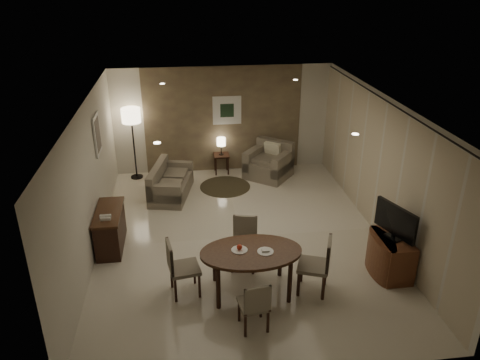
{
  "coord_description": "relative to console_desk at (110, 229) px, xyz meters",
  "views": [
    {
      "loc": [
        -1.06,
        -7.88,
        4.84
      ],
      "look_at": [
        0.0,
        0.2,
        1.15
      ],
      "focal_mm": 35.0,
      "sensor_mm": 36.0,
      "label": 1
    }
  ],
  "objects": [
    {
      "name": "telephone",
      "position": [
        0.0,
        -0.3,
        0.43
      ],
      "size": [
        0.2,
        0.14,
        0.09
      ],
      "primitive_type": null,
      "color": "white",
      "rests_on": "console_desk"
    },
    {
      "name": "chair_near",
      "position": [
        2.33,
        -2.53,
        0.05
      ],
      "size": [
        0.46,
        0.46,
        0.85
      ],
      "primitive_type": null,
      "rotation": [
        0.0,
        0.0,
        3.28
      ],
      "color": "gray",
      "rests_on": "floor"
    },
    {
      "name": "downlight_nl",
      "position": [
        1.09,
        -1.8,
        2.31
      ],
      "size": [
        0.1,
        0.1,
        0.01
      ],
      "primitive_type": "cylinder",
      "color": "white",
      "rests_on": "ceiling"
    },
    {
      "name": "napkin",
      "position": [
        2.64,
        -1.74,
        0.42
      ],
      "size": [
        0.12,
        0.08,
        0.03
      ],
      "primitive_type": "cube",
      "color": "white",
      "rests_on": "plate_b"
    },
    {
      "name": "table_lamp",
      "position": [
        2.41,
        3.25,
        0.38
      ],
      "size": [
        0.22,
        0.22,
        0.5
      ],
      "primitive_type": null,
      "color": "#FFEAC1",
      "rests_on": "side_table"
    },
    {
      "name": "armchair",
      "position": [
        3.55,
        2.82,
        0.07
      ],
      "size": [
        1.37,
        1.36,
        0.89
      ],
      "primitive_type": null,
      "rotation": [
        0.0,
        0.0,
        -0.67
      ],
      "color": "gray",
      "rests_on": "floor"
    },
    {
      "name": "art_back_frame",
      "position": [
        2.59,
        3.46,
        1.23
      ],
      "size": [
        0.72,
        0.03,
        0.72
      ],
      "primitive_type": "cube",
      "color": "silver",
      "rests_on": "wall_back"
    },
    {
      "name": "downlight_fl",
      "position": [
        1.09,
        1.8,
        2.31
      ],
      "size": [
        0.1,
        0.1,
        0.01
      ],
      "primitive_type": "cylinder",
      "color": "white",
      "rests_on": "ceiling"
    },
    {
      "name": "chair_right",
      "position": [
        3.41,
        -1.8,
        0.12
      ],
      "size": [
        0.62,
        0.62,
        0.99
      ],
      "primitive_type": null,
      "rotation": [
        0.0,
        0.0,
        -1.94
      ],
      "color": "gray",
      "rests_on": "floor"
    },
    {
      "name": "downlight_fr",
      "position": [
        3.89,
        1.8,
        2.31
      ],
      "size": [
        0.1,
        0.1,
        0.01
      ],
      "primitive_type": "cylinder",
      "color": "white",
      "rests_on": "ceiling"
    },
    {
      "name": "round_rug",
      "position": [
        2.41,
        2.37,
        -0.37
      ],
      "size": [
        1.22,
        1.22,
        0.01
      ],
      "primitive_type": "cylinder",
      "color": "#423624",
      "rests_on": "floor"
    },
    {
      "name": "chair_far",
      "position": [
        2.4,
        -1.01,
        0.08
      ],
      "size": [
        0.54,
        0.54,
        0.92
      ],
      "primitive_type": null,
      "rotation": [
        0.0,
        0.0,
        -0.25
      ],
      "color": "gray",
      "rests_on": "floor"
    },
    {
      "name": "room_shell",
      "position": [
        2.49,
        0.4,
        0.98
      ],
      "size": [
        5.5,
        7.0,
        2.7
      ],
      "color": "beige",
      "rests_on": "ground"
    },
    {
      "name": "downlight_nr",
      "position": [
        3.89,
        -1.8,
        2.31
      ],
      "size": [
        0.1,
        0.1,
        0.01
      ],
      "primitive_type": "cylinder",
      "color": "white",
      "rests_on": "ceiling"
    },
    {
      "name": "dining_table",
      "position": [
        2.42,
        -1.69,
        0.01
      ],
      "size": [
        1.63,
        1.02,
        0.76
      ],
      "primitive_type": null,
      "color": "#4A2E18",
      "rests_on": "floor"
    },
    {
      "name": "taupe_accent",
      "position": [
        2.49,
        3.48,
        0.98
      ],
      "size": [
        3.96,
        0.03,
        2.7
      ],
      "primitive_type": "cube",
      "color": "#7F6F4F",
      "rests_on": "wall_back"
    },
    {
      "name": "plate_b",
      "position": [
        2.64,
        -1.74,
        0.4
      ],
      "size": [
        0.26,
        0.26,
        0.02
      ],
      "primitive_type": "cylinder",
      "color": "white",
      "rests_on": "dining_table"
    },
    {
      "name": "sofa",
      "position": [
        1.12,
        2.09,
        -0.01
      ],
      "size": [
        1.67,
        1.08,
        0.72
      ],
      "primitive_type": null,
      "rotation": [
        0.0,
        0.0,
        1.36
      ],
      "color": "gray",
      "rests_on": "floor"
    },
    {
      "name": "chair_left",
      "position": [
        1.36,
        -1.59,
        0.1
      ],
      "size": [
        0.53,
        0.53,
        0.96
      ],
      "primitive_type": null,
      "rotation": [
        0.0,
        0.0,
        1.74
      ],
      "color": "gray",
      "rests_on": "floor"
    },
    {
      "name": "tv_cabinet",
      "position": [
        4.89,
        -1.5,
        -0.03
      ],
      "size": [
        0.48,
        0.9,
        0.7
      ],
      "primitive_type": null,
      "color": "brown",
      "rests_on": "floor"
    },
    {
      "name": "art_left_canvas",
      "position": [
        -0.21,
        1.2,
        1.48
      ],
      "size": [
        0.01,
        0.46,
        0.64
      ],
      "primitive_type": "cube",
      "color": "gray",
      "rests_on": "wall_left"
    },
    {
      "name": "side_table",
      "position": [
        2.41,
        3.25,
        -0.12
      ],
      "size": [
        0.39,
        0.39,
        0.5
      ],
      "primitive_type": null,
      "color": "black",
      "rests_on": "floor"
    },
    {
      "name": "console_desk",
      "position": [
        0.0,
        0.0,
        0.0
      ],
      "size": [
        0.48,
        1.2,
        0.75
      ],
      "primitive_type": null,
      "color": "#4A2E18",
      "rests_on": "floor"
    },
    {
      "name": "curtain_wall",
      "position": [
        5.17,
        0.0,
        0.95
      ],
      "size": [
        0.08,
        6.7,
        2.58
      ],
      "primitive_type": null,
      "color": "beige",
      "rests_on": "wall_right"
    },
    {
      "name": "art_back_canvas",
      "position": [
        2.59,
        3.44,
        1.23
      ],
      "size": [
        0.34,
        0.01,
        0.34
      ],
      "primitive_type": "cube",
      "color": "#1A301A",
      "rests_on": "wall_back"
    },
    {
      "name": "plate_a",
      "position": [
        2.24,
        -1.64,
        0.4
      ],
      "size": [
        0.26,
        0.26,
        0.02
      ],
      "primitive_type": "cylinder",
      "color": "white",
      "rests_on": "dining_table"
    },
    {
      "name": "flat_tv",
      "position": [
        4.87,
        -1.5,
        0.65
      ],
      "size": [
        0.36,
        0.85,
        0.6
      ],
      "primitive_type": null,
      "rotation": [
        0.0,
        0.0,
        0.35
      ],
      "color": "black",
      "rests_on": "tv_cabinet"
    },
    {
      "name": "floor_lamp",
      "position": [
        0.25,
        3.22,
        0.53
      ],
      "size": [
        0.46,
        0.46,
        1.8
      ],
      "primitive_type": null,
      "color": "#FFE5B7",
      "rests_on": "floor"
    },
    {
      "name": "fruit_apple",
      "position": [
        2.24,
        -1.64,
        0.45
      ],
      "size": [
        0.09,
        0.09,
        0.09
      ],
      "primitive_type": "sphere",
      "color": "red",
      "rests_on": "plate_a"
    },
    {
      "name": "curtain_rod",
      "position": [
        5.17,
        0.0,
        2.27
      ],
      "size": [
        0.03,
        6.8,
        0.03
      ],
      "primitive_type": "cylinder",
      "rotation": [
        1.57,
        0.0,
        0.0
      ],
      "color": "black",
      "rests_on": "wall_right"
    },
    {
      "name": "art_left_frame",
      "position": [
        -0.23,
        1.2,
        1.48
      ],
      "size": [
        0.03,
        0.6,
        0.8
      ],
      "primitive_type": "cube",
      "color": "silver",
      "rests_on": "wall_left"
    }
  ]
}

